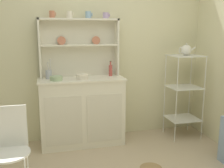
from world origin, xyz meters
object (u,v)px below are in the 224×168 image
(cup_terracotta_0, at_px, (52,14))
(bowl_mixing_large, at_px, (56,78))
(hutch_shelf_unit, at_px, (79,43))
(bakers_rack, at_px, (184,87))
(jam_bottle, at_px, (111,70))
(utensil_jar, at_px, (49,74))
(hutch_cabinet, at_px, (82,110))
(wire_chair, at_px, (10,144))
(porcelain_teapot, at_px, (186,50))

(cup_terracotta_0, relative_size, bowl_mixing_large, 0.56)
(hutch_shelf_unit, bearing_deg, bakers_rack, -10.49)
(bakers_rack, height_order, jam_bottle, bakers_rack)
(cup_terracotta_0, relative_size, utensil_jar, 0.35)
(cup_terracotta_0, bearing_deg, hutch_shelf_unit, 7.33)
(hutch_cabinet, bearing_deg, cup_terracotta_0, 159.93)
(jam_bottle, bearing_deg, cup_terracotta_0, 177.25)
(wire_chair, relative_size, porcelain_teapot, 3.62)
(porcelain_teapot, bearing_deg, bowl_mixing_large, 179.10)
(hutch_shelf_unit, height_order, jam_bottle, hutch_shelf_unit)
(utensil_jar, height_order, porcelain_teapot, porcelain_teapot)
(wire_chair, bearing_deg, utensil_jar, 68.42)
(hutch_cabinet, distance_m, bowl_mixing_large, 0.57)
(cup_terracotta_0, bearing_deg, bowl_mixing_large, -87.58)
(hutch_shelf_unit, distance_m, porcelain_teapot, 1.47)
(wire_chair, xyz_separation_m, utensil_jar, (0.38, 1.08, 0.44))
(utensil_jar, xyz_separation_m, porcelain_teapot, (1.85, -0.18, 0.29))
(jam_bottle, height_order, porcelain_teapot, porcelain_teapot)
(wire_chair, distance_m, cup_terracotta_0, 1.71)
(bakers_rack, xyz_separation_m, utensil_jar, (-1.85, 0.18, 0.23))
(cup_terracotta_0, xyz_separation_m, porcelain_teapot, (1.77, -0.22, -0.46))
(bowl_mixing_large, bearing_deg, porcelain_teapot, -0.90)
(hutch_shelf_unit, relative_size, wire_chair, 1.23)
(jam_bottle, bearing_deg, bowl_mixing_large, -167.83)
(bowl_mixing_large, distance_m, jam_bottle, 0.76)
(cup_terracotta_0, xyz_separation_m, jam_bottle, (0.75, -0.04, -0.73))
(bakers_rack, bearing_deg, hutch_cabinet, 175.98)
(jam_bottle, bearing_deg, wire_chair, -137.73)
(hutch_cabinet, height_order, cup_terracotta_0, cup_terracotta_0)
(wire_chair, bearing_deg, jam_bottle, 39.81)
(bowl_mixing_large, bearing_deg, wire_chair, -116.36)
(cup_terracotta_0, distance_m, bowl_mixing_large, 0.81)
(bakers_rack, height_order, utensil_jar, bakers_rack)
(bowl_mixing_large, relative_size, porcelain_teapot, 0.66)
(hutch_cabinet, bearing_deg, bakers_rack, -4.02)
(wire_chair, bearing_deg, hutch_cabinet, 49.46)
(porcelain_teapot, bearing_deg, bakers_rack, -0.00)
(hutch_cabinet, xyz_separation_m, bowl_mixing_large, (-0.33, -0.07, 0.47))
(bowl_mixing_large, bearing_deg, cup_terracotta_0, 92.42)
(wire_chair, xyz_separation_m, jam_bottle, (1.20, 1.09, 0.47))
(porcelain_teapot, bearing_deg, utensil_jar, 174.49)
(bakers_rack, distance_m, bowl_mixing_large, 1.78)
(hutch_shelf_unit, distance_m, jam_bottle, 0.55)
(bakers_rack, bearing_deg, porcelain_teapot, 180.00)
(bowl_mixing_large, relative_size, jam_bottle, 0.76)
(utensil_jar, relative_size, porcelain_teapot, 1.07)
(cup_terracotta_0, height_order, jam_bottle, cup_terracotta_0)
(hutch_cabinet, distance_m, cup_terracotta_0, 1.30)
(porcelain_teapot, bearing_deg, cup_terracotta_0, 172.82)
(hutch_cabinet, relative_size, jam_bottle, 5.42)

